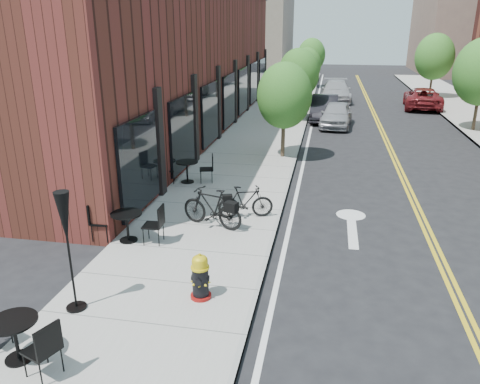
# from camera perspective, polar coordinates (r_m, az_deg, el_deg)

# --- Properties ---
(ground) EXTENTS (120.00, 120.00, 0.00)m
(ground) POSITION_cam_1_polar(r_m,az_deg,el_deg) (11.17, 3.53, -8.42)
(ground) COLOR black
(ground) RESTS_ON ground
(sidewalk_near) EXTENTS (4.00, 70.00, 0.12)m
(sidewalk_near) POSITION_cam_1_polar(r_m,az_deg,el_deg) (20.70, 1.60, 5.14)
(sidewalk_near) COLOR #9E9B93
(sidewalk_near) RESTS_ON ground
(building_near) EXTENTS (5.00, 28.00, 7.00)m
(building_near) POSITION_cam_1_polar(r_m,az_deg,el_deg) (25.06, -7.38, 15.51)
(building_near) COLOR #461F16
(building_near) RESTS_ON ground
(bg_building_left) EXTENTS (8.00, 14.00, 10.00)m
(bg_building_left) POSITION_cam_1_polar(r_m,az_deg,el_deg) (58.51, 1.82, 19.42)
(bg_building_left) COLOR #726656
(bg_building_left) RESTS_ON ground
(bg_building_right) EXTENTS (10.00, 16.00, 12.00)m
(bg_building_right) POSITION_cam_1_polar(r_m,az_deg,el_deg) (61.61, 26.10, 18.51)
(bg_building_right) COLOR brown
(bg_building_right) RESTS_ON ground
(tree_near_a) EXTENTS (2.20, 2.20, 3.81)m
(tree_near_a) POSITION_cam_1_polar(r_m,az_deg,el_deg) (19.06, 5.43, 11.60)
(tree_near_a) COLOR #382B1E
(tree_near_a) RESTS_ON sidewalk_near
(tree_near_b) EXTENTS (2.30, 2.30, 3.98)m
(tree_near_b) POSITION_cam_1_polar(r_m,az_deg,el_deg) (26.97, 7.15, 14.13)
(tree_near_b) COLOR #382B1E
(tree_near_b) RESTS_ON sidewalk_near
(tree_near_c) EXTENTS (2.10, 2.10, 3.67)m
(tree_near_c) POSITION_cam_1_polar(r_m,az_deg,el_deg) (34.94, 8.08, 15.02)
(tree_near_c) COLOR #382B1E
(tree_near_c) RESTS_ON sidewalk_near
(tree_near_d) EXTENTS (2.40, 2.40, 4.11)m
(tree_near_d) POSITION_cam_1_polar(r_m,az_deg,el_deg) (42.90, 8.70, 16.17)
(tree_near_d) COLOR #382B1E
(tree_near_d) RESTS_ON sidewalk_near
(tree_far_c) EXTENTS (2.80, 2.80, 4.62)m
(tree_far_c) POSITION_cam_1_polar(r_m,az_deg,el_deg) (38.58, 22.63, 14.97)
(tree_far_c) COLOR #382B1E
(tree_far_c) RESTS_ON sidewalk_far
(fire_hydrant) EXTENTS (0.46, 0.46, 0.96)m
(fire_hydrant) POSITION_cam_1_polar(r_m,az_deg,el_deg) (9.39, -4.86, -10.29)
(fire_hydrant) COLOR maroon
(fire_hydrant) RESTS_ON sidewalk_near
(bicycle_left) EXTENTS (1.88, 1.06, 1.09)m
(bicycle_left) POSITION_cam_1_polar(r_m,az_deg,el_deg) (12.50, -3.44, -1.90)
(bicycle_left) COLOR black
(bicycle_left) RESTS_ON sidewalk_near
(bicycle_right) EXTENTS (1.62, 0.87, 0.94)m
(bicycle_right) POSITION_cam_1_polar(r_m,az_deg,el_deg) (13.09, 0.69, -1.21)
(bicycle_right) COLOR black
(bicycle_right) RESTS_ON sidewalk_near
(bistro_set_a) EXTENTS (1.82, 1.06, 0.96)m
(bistro_set_a) POSITION_cam_1_polar(r_m,az_deg,el_deg) (8.59, -25.76, -15.34)
(bistro_set_a) COLOR black
(bistro_set_a) RESTS_ON sidewalk_near
(bistro_set_b) EXTENTS (1.82, 0.81, 0.98)m
(bistro_set_b) POSITION_cam_1_polar(r_m,az_deg,el_deg) (12.01, -13.60, -3.66)
(bistro_set_b) COLOR black
(bistro_set_b) RESTS_ON sidewalk_near
(bistro_set_c) EXTENTS (1.83, 0.94, 0.96)m
(bistro_set_c) POSITION_cam_1_polar(r_m,az_deg,el_deg) (16.17, -6.47, 2.83)
(bistro_set_c) COLOR black
(bistro_set_c) RESTS_ON sidewalk_near
(patio_umbrella) EXTENTS (0.38, 0.38, 2.38)m
(patio_umbrella) POSITION_cam_1_polar(r_m,az_deg,el_deg) (9.02, -20.49, -3.99)
(patio_umbrella) COLOR black
(patio_umbrella) RESTS_ON sidewalk_near
(parked_car_a) EXTENTS (1.91, 4.04, 1.33)m
(parked_car_a) POSITION_cam_1_polar(r_m,az_deg,el_deg) (26.32, 11.67, 9.24)
(parked_car_a) COLOR #989BA0
(parked_car_a) RESTS_ON ground
(parked_car_b) EXTENTS (1.55, 4.34, 1.43)m
(parked_car_b) POSITION_cam_1_polar(r_m,az_deg,el_deg) (28.03, 10.25, 10.04)
(parked_car_b) COLOR black
(parked_car_b) RESTS_ON ground
(parked_car_c) EXTENTS (2.17, 5.13, 1.48)m
(parked_car_c) POSITION_cam_1_polar(r_m,az_deg,el_deg) (35.43, 11.60, 11.97)
(parked_car_c) COLOR #A1A1A5
(parked_car_c) RESTS_ON ground
(parked_car_far) EXTENTS (2.77, 5.16, 1.38)m
(parked_car_far) POSITION_cam_1_polar(r_m,az_deg,el_deg) (33.89, 21.37, 10.62)
(parked_car_far) COLOR maroon
(parked_car_far) RESTS_ON ground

